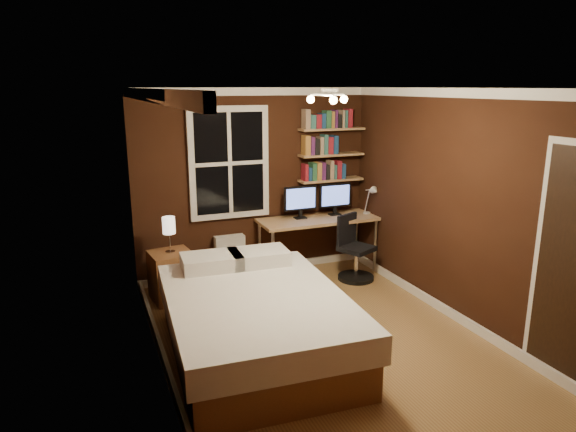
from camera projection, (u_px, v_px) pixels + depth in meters
name	position (u px, v px, depth m)	size (l,w,h in m)	color
floor	(320.00, 338.00, 5.28)	(4.20, 4.20, 0.00)	brown
wall_back	(254.00, 184.00, 6.86)	(3.20, 0.04, 2.50)	black
wall_left	(154.00, 239.00, 4.39)	(0.04, 4.20, 2.50)	black
wall_right	(456.00, 207.00, 5.55)	(0.04, 4.20, 2.50)	black
ceiling	(325.00, 88.00, 4.66)	(3.20, 4.20, 0.02)	white
window	(229.00, 163.00, 6.63)	(1.06, 0.06, 1.46)	white
ceiling_fixture	(329.00, 100.00, 4.60)	(0.44, 0.44, 0.18)	beige
bookshelf_lower	(331.00, 180.00, 7.14)	(0.92, 0.22, 0.03)	#AC7B53
books_row_lower	(331.00, 171.00, 7.11)	(0.60, 0.16, 0.23)	maroon
bookshelf_middle	(331.00, 155.00, 7.06)	(0.92, 0.22, 0.03)	#AC7B53
books_row_middle	(331.00, 145.00, 7.03)	(0.42, 0.16, 0.23)	navy
bookshelf_upper	(332.00, 129.00, 6.97)	(0.92, 0.22, 0.03)	#AC7B53
books_row_upper	(332.00, 119.00, 6.94)	(0.66, 0.16, 0.23)	#285F3C
bed	(256.00, 321.00, 4.92)	(1.75, 2.34, 0.76)	brown
nightstand	(172.00, 276.00, 6.18)	(0.48, 0.48, 0.59)	brown
bedside_lamp	(169.00, 235.00, 6.05)	(0.15, 0.15, 0.43)	beige
radiator	(230.00, 257.00, 6.85)	(0.40, 0.14, 0.59)	silver
desk	(318.00, 222.00, 6.99)	(1.63, 0.61, 0.78)	#AC7B53
monitor_left	(300.00, 202.00, 6.91)	(0.47, 0.12, 0.44)	black
monitor_right	(335.00, 199.00, 7.10)	(0.47, 0.12, 0.44)	black
desk_lamp	(370.00, 199.00, 7.10)	(0.14, 0.32, 0.44)	silver
office_chair	(354.00, 256.00, 6.84)	(0.52, 0.52, 0.87)	black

